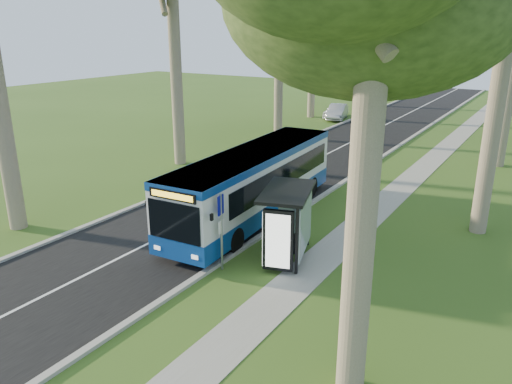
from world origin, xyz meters
TOP-DOWN VIEW (x-y plane):
  - ground at (0.00, 0.00)m, footprint 120.00×120.00m
  - road at (-3.50, 10.00)m, footprint 7.00×100.00m
  - kerb_east at (0.00, 10.00)m, footprint 0.25×100.00m
  - kerb_west at (-7.00, 10.00)m, footprint 0.25×100.00m
  - centre_line at (-3.50, 10.00)m, footprint 0.12×100.00m
  - footpath at (3.00, 10.00)m, footprint 1.50×100.00m
  - bus at (-1.41, 2.35)m, footprint 3.13×11.83m
  - bus_stop_sign at (0.30, -2.58)m, footprint 0.11×0.40m
  - bus_shelter at (1.89, -0.90)m, footprint 2.51×3.45m
  - litter_bin at (1.68, 7.87)m, footprint 0.48×0.48m
  - car_white at (-8.82, 28.99)m, footprint 1.96×4.13m
  - car_silver at (-8.32, 28.15)m, footprint 2.42×4.45m

SIDE VIEW (x-z plane):
  - ground at x=0.00m, z-range 0.00..0.00m
  - road at x=-3.50m, z-range 0.00..0.02m
  - footpath at x=3.00m, z-range 0.00..0.02m
  - centre_line at x=-3.50m, z-range 0.02..0.02m
  - kerb_east at x=0.00m, z-range 0.00..0.12m
  - kerb_west at x=-7.00m, z-range 0.00..0.12m
  - litter_bin at x=1.68m, z-range 0.01..0.84m
  - car_white at x=-8.82m, z-range 0.00..1.36m
  - car_silver at x=-8.32m, z-range 0.00..1.39m
  - bus at x=-1.41m, z-range 0.06..3.16m
  - bus_stop_sign at x=0.30m, z-range 0.33..3.18m
  - bus_shelter at x=1.89m, z-range 0.55..3.21m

